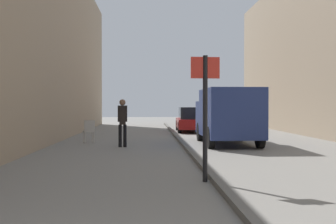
{
  "coord_description": "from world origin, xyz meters",
  "views": [
    {
      "loc": [
        0.23,
        -2.32,
        1.59
      ],
      "look_at": [
        1.01,
        14.21,
        1.3
      ],
      "focal_mm": 44.4,
      "sensor_mm": 36.0,
      "label": 1
    }
  ],
  "objects_px": {
    "parked_car": "(192,120)",
    "cafe_chair_near_window": "(89,130)",
    "delivery_van": "(227,115)",
    "street_sign_post": "(205,107)",
    "pedestrian_main_foreground": "(122,119)"
  },
  "relations": [
    {
      "from": "parked_car",
      "to": "cafe_chair_near_window",
      "type": "bearing_deg",
      "value": -124.35
    },
    {
      "from": "delivery_van",
      "to": "street_sign_post",
      "type": "relative_size",
      "value": 1.85
    },
    {
      "from": "street_sign_post",
      "to": "cafe_chair_near_window",
      "type": "bearing_deg",
      "value": -72.38
    },
    {
      "from": "pedestrian_main_foreground",
      "to": "delivery_van",
      "type": "bearing_deg",
      "value": -173.09
    },
    {
      "from": "pedestrian_main_foreground",
      "to": "street_sign_post",
      "type": "distance_m",
      "value": 7.48
    },
    {
      "from": "delivery_van",
      "to": "cafe_chair_near_window",
      "type": "xyz_separation_m",
      "value": [
        -5.65,
        0.99,
        -0.65
      ]
    },
    {
      "from": "pedestrian_main_foreground",
      "to": "delivery_van",
      "type": "xyz_separation_m",
      "value": [
        4.14,
        0.87,
        0.16
      ]
    },
    {
      "from": "delivery_van",
      "to": "cafe_chair_near_window",
      "type": "bearing_deg",
      "value": 170.26
    },
    {
      "from": "parked_car",
      "to": "street_sign_post",
      "type": "relative_size",
      "value": 1.63
    },
    {
      "from": "parked_car",
      "to": "street_sign_post",
      "type": "height_order",
      "value": "street_sign_post"
    },
    {
      "from": "delivery_van",
      "to": "cafe_chair_near_window",
      "type": "relative_size",
      "value": 5.12
    },
    {
      "from": "pedestrian_main_foreground",
      "to": "street_sign_post",
      "type": "xyz_separation_m",
      "value": [
        2.14,
        -7.15,
        0.51
      ]
    },
    {
      "from": "pedestrian_main_foreground",
      "to": "street_sign_post",
      "type": "relative_size",
      "value": 0.69
    },
    {
      "from": "parked_car",
      "to": "street_sign_post",
      "type": "bearing_deg",
      "value": -93.51
    },
    {
      "from": "pedestrian_main_foreground",
      "to": "delivery_van",
      "type": "relative_size",
      "value": 0.37
    }
  ]
}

